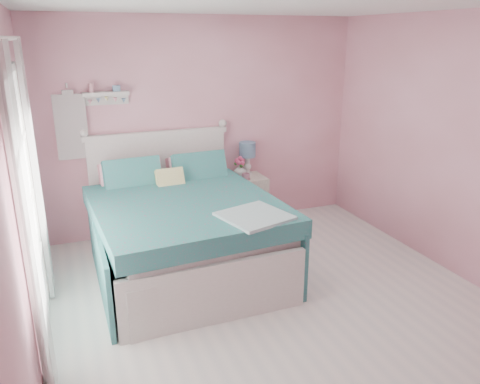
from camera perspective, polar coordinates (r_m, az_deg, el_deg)
floor at (r=4.37m, az=5.08°, el=-14.21°), size 4.50×4.50×0.00m
room_shell at (r=3.76m, az=5.76°, el=6.56°), size 4.50×4.50×4.50m
bed at (r=4.94m, az=-7.03°, el=-4.72°), size 1.84×2.26×1.28m
nightstand at (r=6.05m, az=0.78°, el=-1.09°), size 0.45×0.45×0.66m
table_lamp at (r=6.01m, az=0.90°, el=4.91°), size 0.21×0.21×0.42m
vase at (r=5.95m, az=0.00°, el=2.68°), size 0.17×0.17×0.16m
teacup at (r=5.83m, az=0.71°, el=1.91°), size 0.11×0.11×0.08m
roses at (r=5.91m, az=-0.00°, el=3.78°), size 0.14×0.11×0.12m
wall_shelf at (r=5.52m, az=-16.09°, el=11.31°), size 0.50×0.15×0.25m
hanging_dress at (r=5.54m, az=-19.87°, el=7.44°), size 0.34×0.03×0.72m
french_door at (r=3.90m, az=-24.33°, el=-2.41°), size 0.04×1.32×2.16m
curtain_near at (r=3.16m, az=-24.09°, el=-5.02°), size 0.04×0.40×2.32m
curtain_far at (r=4.57m, az=-23.61°, el=2.02°), size 0.04×0.40×2.32m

